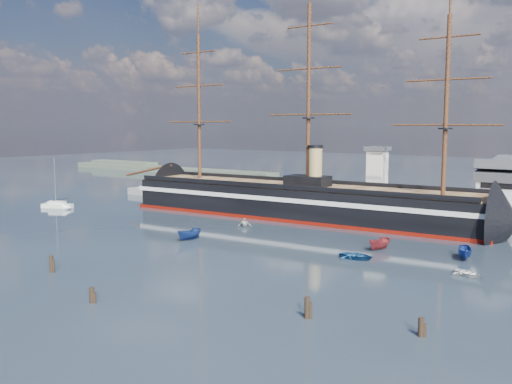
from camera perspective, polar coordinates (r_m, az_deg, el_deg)
The scene contains 16 objects.
ground at distance 115.15m, azimuth 3.77°, elevation -4.41°, with size 600.00×600.00×0.00m, color #18202E.
quay at distance 142.60m, azimuth 14.97°, elevation -2.45°, with size 180.00×18.00×2.00m, color slate.
quay_tower at distance 141.29m, azimuth 12.00°, elevation 1.54°, with size 5.00×5.00×15.00m.
shoreline at distance 276.63m, azimuth -10.25°, elevation 2.37°, with size 120.00×10.00×4.00m.
warship at distance 137.75m, azimuth 3.84°, elevation -0.85°, with size 113.30×21.06×53.94m.
sailboat at distance 161.77m, azimuth -19.26°, elevation -1.22°, with size 8.65×5.52×13.37m.
motorboat_a at distance 111.66m, azimuth -6.67°, elevation -4.80°, with size 6.59×2.42×2.64m, color navy.
motorboat_b at distance 97.07m, azimuth 9.98°, elevation -6.62°, with size 3.58×1.43×1.67m, color navy.
motorboat_c at distance 104.72m, azimuth 12.23°, elevation -5.69°, with size 6.39×2.34×2.56m, color maroon.
motorboat_d at distance 125.52m, azimuth -1.15°, elevation -3.46°, with size 5.50×2.38×2.02m, color silver.
motorboat_e at distance 90.90m, azimuth 20.40°, elevation -7.88°, with size 2.85×1.14×1.33m, color silver.
motorboat_f at distance 101.45m, azimuth 20.16°, elevation -6.36°, with size 6.66×2.44×2.66m, color navy.
piling_near_left at distance 92.77m, azimuth -19.76°, elevation -7.56°, with size 0.64×0.64×3.29m, color black.
piling_near_mid at distance 75.93m, azimuth -16.07°, elevation -10.61°, with size 0.64×0.64×2.72m, color black.
piling_near_right at distance 67.89m, azimuth 5.12°, elevation -12.47°, with size 0.64×0.64×3.28m, color black.
piling_far_right at distance 64.72m, azimuth 16.15°, elevation -13.71°, with size 0.64×0.64×2.78m, color black.
Camera 1 is at (60.17, -55.59, 22.40)m, focal length 40.00 mm.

